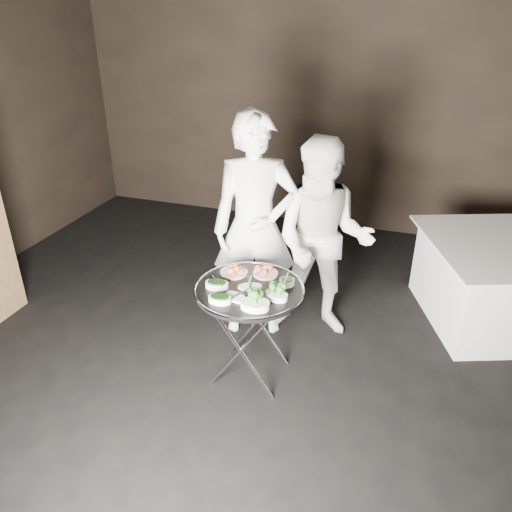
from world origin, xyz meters
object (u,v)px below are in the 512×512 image
(tray_stand, at_px, (249,329))
(waiter_left, at_px, (255,228))
(serving_tray, at_px, (249,290))
(waiter_right, at_px, (323,241))
(dining_table, at_px, (501,282))

(tray_stand, height_order, waiter_left, waiter_left)
(serving_tray, xyz_separation_m, waiter_right, (0.36, 0.77, 0.08))
(tray_stand, height_order, serving_tray, serving_tray)
(dining_table, bearing_deg, serving_tray, -142.34)
(serving_tray, height_order, waiter_right, waiter_right)
(serving_tray, relative_size, waiter_right, 0.46)
(tray_stand, xyz_separation_m, waiter_right, (0.36, 0.77, 0.42))
(tray_stand, bearing_deg, waiter_right, 65.05)
(serving_tray, xyz_separation_m, dining_table, (1.83, 1.41, -0.38))
(dining_table, bearing_deg, tray_stand, -142.34)
(waiter_right, relative_size, dining_table, 1.29)
(waiter_left, bearing_deg, waiter_right, -6.17)
(tray_stand, relative_size, waiter_left, 0.40)
(serving_tray, bearing_deg, waiter_left, 105.04)
(waiter_left, relative_size, dining_table, 1.43)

